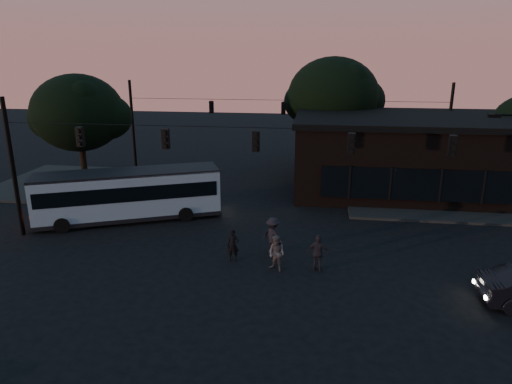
# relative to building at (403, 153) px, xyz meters

# --- Properties ---
(ground) EXTENTS (120.00, 120.00, 0.00)m
(ground) POSITION_rel_building_xyz_m (-9.00, -15.97, -2.71)
(ground) COLOR black
(ground) RESTS_ON ground
(sidewalk_far_right) EXTENTS (14.00, 10.00, 0.15)m
(sidewalk_far_right) POSITION_rel_building_xyz_m (3.00, -1.97, -2.63)
(sidewalk_far_right) COLOR black
(sidewalk_far_right) RESTS_ON ground
(sidewalk_far_left) EXTENTS (14.00, 10.00, 0.15)m
(sidewalk_far_left) POSITION_rel_building_xyz_m (-23.00, -1.97, -2.63)
(sidewalk_far_left) COLOR black
(sidewalk_far_left) RESTS_ON ground
(building) EXTENTS (15.40, 10.41, 5.40)m
(building) POSITION_rel_building_xyz_m (0.00, 0.00, 0.00)
(building) COLOR black
(building) RESTS_ON ground
(tree_behind) EXTENTS (7.60, 7.60, 9.43)m
(tree_behind) POSITION_rel_building_xyz_m (-5.00, 6.03, 3.48)
(tree_behind) COLOR black
(tree_behind) RESTS_ON ground
(tree_left) EXTENTS (6.40, 6.40, 8.30)m
(tree_left) POSITION_rel_building_xyz_m (-23.00, -2.97, 2.86)
(tree_left) COLOR black
(tree_left) RESTS_ON ground
(signal_rig_near) EXTENTS (26.24, 0.30, 7.50)m
(signal_rig_near) POSITION_rel_building_xyz_m (-9.00, -11.97, 1.74)
(signal_rig_near) COLOR black
(signal_rig_near) RESTS_ON ground
(signal_rig_far) EXTENTS (26.24, 0.30, 7.50)m
(signal_rig_far) POSITION_rel_building_xyz_m (-9.00, 4.03, 1.50)
(signal_rig_far) COLOR black
(signal_rig_far) RESTS_ON ground
(bus) EXTENTS (10.76, 6.53, 3.00)m
(bus) POSITION_rel_building_xyz_m (-17.07, -8.87, -1.02)
(bus) COLOR #8194A4
(bus) RESTS_ON ground
(pedestrian_a) EXTENTS (0.62, 0.44, 1.60)m
(pedestrian_a) POSITION_rel_building_xyz_m (-9.88, -13.63, -1.91)
(pedestrian_a) COLOR black
(pedestrian_a) RESTS_ON ground
(pedestrian_b) EXTENTS (1.04, 0.97, 1.69)m
(pedestrian_b) POSITION_rel_building_xyz_m (-7.71, -14.37, -1.86)
(pedestrian_b) COLOR #534C4D
(pedestrian_b) RESTS_ON ground
(pedestrian_c) EXTENTS (1.06, 0.49, 1.77)m
(pedestrian_c) POSITION_rel_building_xyz_m (-5.83, -14.15, -1.82)
(pedestrian_c) COLOR black
(pedestrian_c) RESTS_ON ground
(pedestrian_d) EXTENTS (1.41, 1.27, 1.90)m
(pedestrian_d) POSITION_rel_building_xyz_m (-8.07, -12.56, -1.76)
(pedestrian_d) COLOR black
(pedestrian_d) RESTS_ON ground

